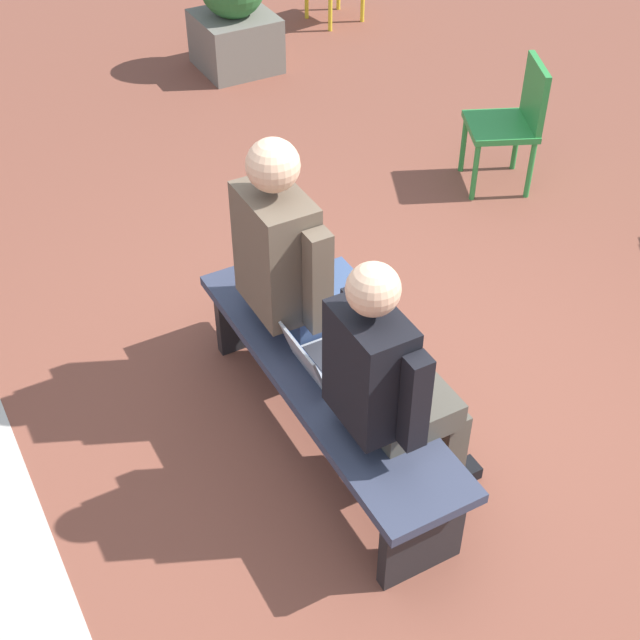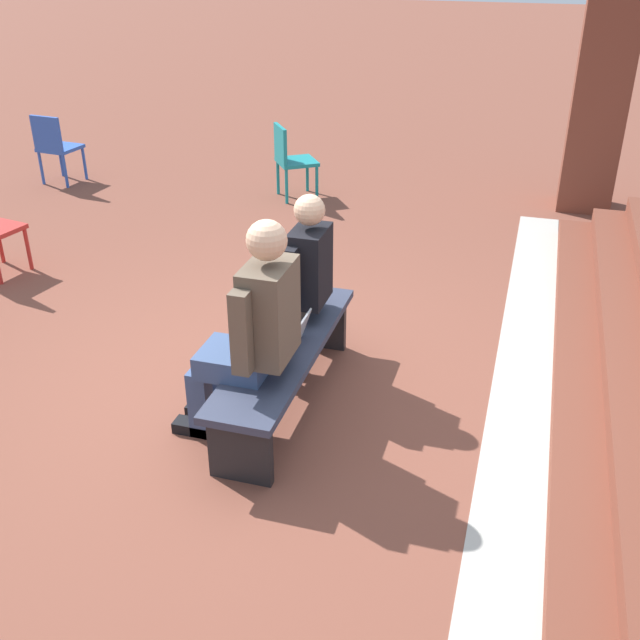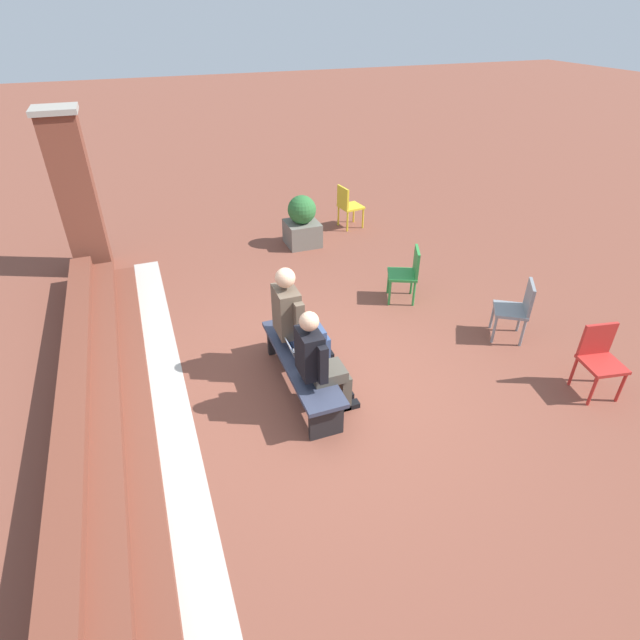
{
  "view_description": "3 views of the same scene",
  "coord_description": "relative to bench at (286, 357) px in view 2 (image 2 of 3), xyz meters",
  "views": [
    {
      "loc": [
        -2.41,
        1.62,
        3.17
      ],
      "look_at": [
        -0.03,
        0.31,
        0.86
      ],
      "focal_mm": 50.0,
      "sensor_mm": 36.0,
      "label": 1
    },
    {
      "loc": [
        3.97,
        1.62,
        2.82
      ],
      "look_at": [
        0.09,
        0.47,
        0.67
      ],
      "focal_mm": 42.0,
      "sensor_mm": 36.0,
      "label": 2
    },
    {
      "loc": [
        -4.26,
        1.62,
        3.9
      ],
      "look_at": [
        0.52,
        -0.17,
        0.61
      ],
      "focal_mm": 28.0,
      "sensor_mm": 36.0,
      "label": 3
    }
  ],
  "objects": [
    {
      "name": "concrete_strip",
      "position": [
        0.0,
        1.49,
        -0.35
      ],
      "size": [
        8.27,
        0.4,
        0.01
      ],
      "primitive_type": "cube",
      "color": "#B7B2A8",
      "rests_on": "ground"
    },
    {
      "name": "brick_pillar_left_of_steps",
      "position": [
        -4.68,
        1.93,
        0.95
      ],
      "size": [
        0.64,
        0.64,
        2.6
      ],
      "color": "brown",
      "rests_on": "ground"
    },
    {
      "name": "ground_plane",
      "position": [
        -0.07,
        -0.23,
        -0.35
      ],
      "size": [
        60.0,
        60.0,
        0.0
      ],
      "primitive_type": "plane",
      "color": "brown"
    },
    {
      "name": "bench",
      "position": [
        0.0,
        0.0,
        0.0
      ],
      "size": [
        1.8,
        0.44,
        0.45
      ],
      "color": "#33384C",
      "rests_on": "ground"
    },
    {
      "name": "person_student",
      "position": [
        -0.41,
        -0.07,
        0.35
      ],
      "size": [
        0.52,
        0.66,
        1.31
      ],
      "color": "#4C473D",
      "rests_on": "ground"
    },
    {
      "name": "person_adult",
      "position": [
        0.37,
        -0.07,
        0.4
      ],
      "size": [
        0.59,
        0.75,
        1.42
      ],
      "color": "#384C75",
      "rests_on": "ground"
    },
    {
      "name": "plastic_chair_mid_courtyard",
      "position": [
        -4.02,
        -1.32,
        0.13
      ],
      "size": [
        0.58,
        0.58,
        0.84
      ],
      "color": "teal",
      "rests_on": "ground"
    },
    {
      "name": "laptop",
      "position": [
        0.02,
        0.01,
        0.15
      ],
      "size": [
        0.32,
        0.29,
        0.21
      ],
      "color": "#9EA0A5",
      "rests_on": "bench"
    },
    {
      "name": "plastic_chair_near_bench_left",
      "position": [
        -3.74,
        -4.2,
        0.13
      ],
      "size": [
        0.46,
        0.46,
        0.84
      ],
      "color": "#2D56B7",
      "rests_on": "ground"
    }
  ]
}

